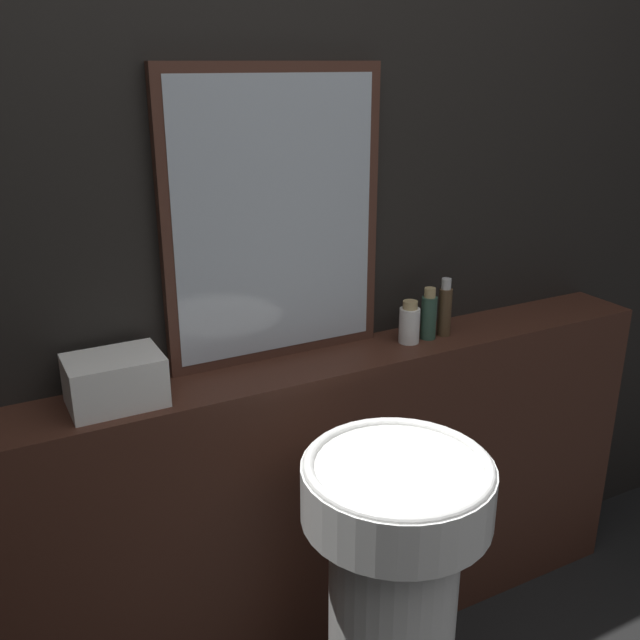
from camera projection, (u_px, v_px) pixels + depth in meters
name	position (u px, v px, depth m)	size (l,w,h in m)	color
wall_back	(264.00, 216.00, 1.75)	(8.00, 0.06, 2.50)	black
vanity_counter	(292.00, 520.00, 1.92)	(2.22, 0.21, 0.90)	#422319
pedestal_sink	(392.00, 609.00, 1.55)	(0.40, 0.40, 0.86)	white
mirror	(275.00, 218.00, 1.71)	(0.56, 0.03, 0.71)	#47281E
towel_stack	(115.00, 380.00, 1.56)	(0.20, 0.15, 0.11)	white
shampoo_bottle	(409.00, 323.00, 1.90)	(0.06, 0.06, 0.12)	white
conditioner_bottle	(429.00, 315.00, 1.92)	(0.04, 0.04, 0.14)	#2D4C3D
lotion_bottle	(445.00, 309.00, 1.95)	(0.04, 0.04, 0.16)	#4C3823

